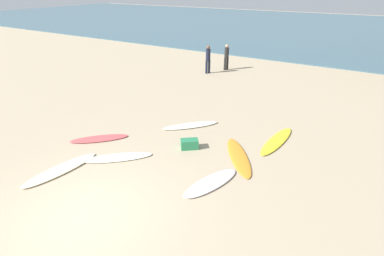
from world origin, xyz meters
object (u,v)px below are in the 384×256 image
surfboard_2 (191,125)px  surfboard_3 (61,169)px  surfboard_4 (118,157)px  beachgoer_near (227,56)px  surfboard_0 (239,157)px  surfboard_1 (99,139)px  beach_cooler (190,144)px  surfboard_6 (277,141)px  beachgoer_mid (208,58)px  surfboard_5 (211,183)px

surfboard_2 → surfboard_3: bearing=-68.2°
surfboard_4 → beachgoer_near: bearing=145.7°
surfboard_0 → surfboard_1: size_ratio=1.22×
surfboard_4 → beach_cooler: (1.63, 1.78, 0.13)m
surfboard_1 → beach_cooler: bearing=-114.7°
surfboard_6 → surfboard_2: bearing=-166.4°
beachgoer_mid → beachgoer_near: bearing=-176.8°
surfboard_0 → surfboard_2: bearing=-60.8°
surfboard_3 → beachgoer_mid: bearing=-76.3°
beach_cooler → beachgoer_mid: bearing=115.2°
surfboard_0 → surfboard_5: 1.73m
surfboard_2 → surfboard_0: bearing=17.0°
surfboard_5 → beachgoer_mid: beachgoer_mid is taller
surfboard_3 → surfboard_4: size_ratio=1.08×
surfboard_0 → surfboard_3: size_ratio=1.04×
surfboard_2 → surfboard_4: bearing=-61.0°
surfboard_0 → surfboard_2: surfboard_2 is taller
surfboard_4 → surfboard_5: size_ratio=1.13×
surfboard_1 → beach_cooler: beach_cooler is taller
surfboard_4 → surfboard_5: bearing=53.6°
surfboard_3 → beach_cooler: bearing=-122.4°
surfboard_4 → beachgoer_near: size_ratio=1.37×
surfboard_3 → surfboard_4: surfboard_3 is taller
surfboard_1 → beachgoer_mid: beachgoer_mid is taller
surfboard_6 → beachgoer_mid: beachgoer_mid is taller
surfboard_4 → surfboard_5: 3.25m
surfboard_3 → surfboard_4: 1.71m
beachgoer_near → beach_cooler: beachgoer_near is taller
surfboard_0 → beachgoer_near: (-5.13, 9.65, 0.86)m
surfboard_2 → surfboard_6: size_ratio=0.89×
surfboard_0 → beachgoer_near: size_ratio=1.53×
surfboard_3 → surfboard_4: (0.96, 1.42, -0.01)m
surfboard_4 → beach_cooler: 2.42m
surfboard_2 → beachgoer_mid: (-3.17, 7.13, 0.91)m
surfboard_6 → surfboard_5: bearing=-98.8°
surfboard_0 → surfboard_6: (0.73, 1.71, 0.01)m
surfboard_1 → surfboard_6: size_ratio=0.80×
surfboard_5 → beachgoer_mid: bearing=136.2°
surfboard_3 → beachgoer_mid: 11.95m
surfboard_1 → surfboard_2: bearing=-85.1°
surfboard_6 → beach_cooler: 3.15m
beachgoer_near → beach_cooler: 10.58m
surfboard_3 → beach_cooler: size_ratio=4.06×
surfboard_6 → surfboard_3: bearing=-129.2°
surfboard_5 → surfboard_2: bearing=147.4°
surfboard_5 → beachgoer_mid: size_ratio=1.16×
surfboard_2 → beachgoer_near: bearing=148.4°
surfboard_4 → surfboard_6: surfboard_6 is taller
surfboard_0 → surfboard_6: size_ratio=0.98×
surfboard_2 → surfboard_3: surfboard_3 is taller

